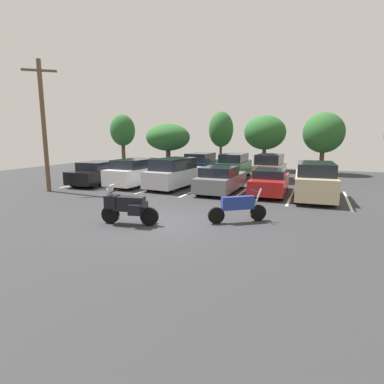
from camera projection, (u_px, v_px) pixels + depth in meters
The scene contains 19 objects.
ground at pixel (157, 223), 11.66m from camera, with size 44.00×44.00×0.10m, color #2D2D30.
motorcycle_touring at pixel (127, 206), 11.24m from camera, with size 2.16×1.00×1.46m.
motorcycle_second at pixel (238, 207), 11.56m from camera, with size 1.92×1.47×1.26m.
parking_stripes at pixel (197, 190), 18.67m from camera, with size 16.49×5.16×0.01m.
car_black at pixel (99, 173), 20.76m from camera, with size 2.05×4.87×1.53m.
car_white at pixel (137, 172), 20.18m from camera, with size 2.17×4.93×1.74m.
car_silver at pixel (174, 173), 19.17m from camera, with size 2.18×4.74×1.85m.
car_grey at pixel (221, 180), 17.75m from camera, with size 1.91×4.56×1.49m.
car_red at pixel (270, 182), 17.18m from camera, with size 1.89×4.79×1.40m.
car_champagne at pixel (315, 181), 15.89m from camera, with size 2.15×4.91×1.88m.
car_far_navy at pixel (202, 165), 24.95m from camera, with size 1.82×4.45×1.86m.
car_far_green at pixel (235, 166), 23.87m from camera, with size 1.92×4.87×1.88m.
car_far_tan at pixel (270, 167), 22.55m from camera, with size 1.87×4.46×1.91m.
utility_pole at pixel (44, 124), 17.49m from camera, with size 1.48×1.21×7.34m.
tree_center_left at pixel (221, 130), 31.03m from camera, with size 2.45×2.45×5.60m.
tree_center_right at pixel (168, 137), 29.27m from camera, with size 4.15×4.15×4.34m.
tree_far_left at pixel (324, 133), 25.77m from camera, with size 3.33×3.33×5.14m.
tree_center at pixel (123, 131), 33.26m from camera, with size 2.64×2.64×5.47m.
tree_far_right at pixel (265, 133), 28.47m from camera, with size 3.77×3.77×5.07m.
Camera 1 is at (5.45, -9.94, 3.19)m, focal length 29.00 mm.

